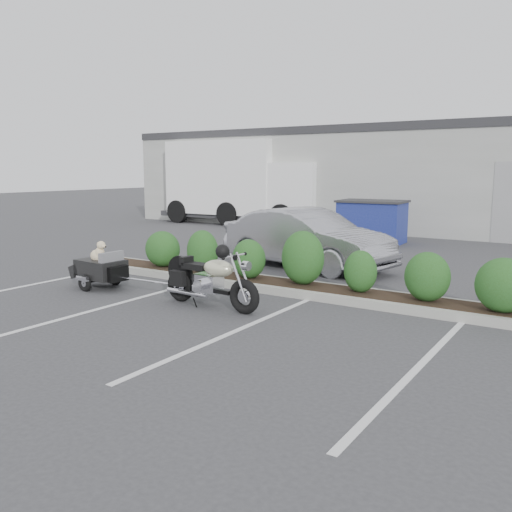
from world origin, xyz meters
The scene contains 8 objects.
ground centered at (0.00, 0.00, 0.00)m, with size 90.00×90.00×0.00m, color #38383A.
planter_kerb centered at (1.00, 2.20, 0.07)m, with size 12.00×1.00×0.15m, color #9E9E93.
building centered at (0.00, 17.00, 2.00)m, with size 26.00×10.00×4.00m, color #9EA099.
motorcycle centered at (0.03, 0.33, 0.47)m, with size 2.05×0.69×1.17m.
pet_trailer centered at (-2.75, 0.35, 0.41)m, with size 1.63×0.91×0.97m.
sedan centered at (-0.37, 4.63, 0.71)m, with size 1.51×4.32×1.43m, color #A7A7AE.
dumpster centered at (-0.72, 9.79, 0.70)m, with size 2.16×1.53×1.37m.
delivery_truck centered at (-7.59, 12.75, 1.70)m, with size 7.87×3.03×3.55m.
Camera 1 is at (5.66, -6.86, 2.37)m, focal length 38.00 mm.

